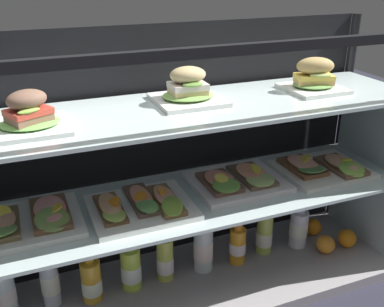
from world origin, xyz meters
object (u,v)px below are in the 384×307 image
Objects in this scene: plated_roll_sandwich_far_right at (314,79)px; juice_bottle_front_middle at (299,227)px; plated_roll_sandwich_center at (188,90)px; orange_fruit_near_left_post at (313,227)px; juice_bottle_front_left_end at (50,281)px; orange_fruit_beside_bottles at (326,244)px; open_sandwich_tray_near_left_corner at (323,167)px; juice_bottle_near_post at (203,246)px; plated_roll_sandwich_near_right_corner at (29,116)px; open_sandwich_tray_near_right_corner at (141,205)px; juice_bottle_back_right at (131,268)px; juice_bottle_front_right_end at (165,259)px; juice_bottle_front_second at (91,280)px; orange_fruit_rolled_forward at (347,238)px; open_sandwich_tray_mid_left at (27,221)px; juice_bottle_back_left at (264,233)px; juice_bottle_tucked_behind at (238,244)px; juice_bottle_back_center at (4,292)px; open_sandwich_tray_mid_right at (237,180)px.

juice_bottle_front_middle is (0.03, 0.03, -0.61)m from plated_roll_sandwich_far_right.
orange_fruit_near_left_post is at bearing 3.62° from plated_roll_sandwich_center.
juice_bottle_front_left_end reaches higher than orange_fruit_beside_bottles.
open_sandwich_tray_near_left_corner is 1.44× the size of juice_bottle_front_left_end.
juice_bottle_near_post reaches higher than orange_fruit_beside_bottles.
open_sandwich_tray_near_right_corner is (0.28, -0.00, -0.32)m from plated_roll_sandwich_near_right_corner.
juice_bottle_front_right_end is at bearing -0.45° from juice_bottle_back_right.
orange_fruit_near_left_post is (1.04, 0.11, -0.65)m from plated_roll_sandwich_near_right_corner.
juice_bottle_front_second is 2.81× the size of orange_fruit_rolled_forward.
open_sandwich_tray_mid_left is 0.88m from juice_bottle_back_left.
juice_bottle_front_middle is at bearing -0.53° from juice_bottle_near_post.
juice_bottle_back_right is at bearing 7.70° from open_sandwich_tray_mid_left.
juice_bottle_back_left reaches higher than juice_bottle_front_right_end.
plated_roll_sandwich_far_right reaches higher than plated_roll_sandwich_near_right_corner.
open_sandwich_tray_near_left_corner is (0.69, 0.02, -0.00)m from open_sandwich_tray_near_right_corner.
plated_roll_sandwich_center is (0.47, 0.07, 0.00)m from plated_roll_sandwich_near_right_corner.
open_sandwich_tray_near_right_corner is at bearing -162.71° from juice_bottle_near_post.
orange_fruit_rolled_forward is (0.65, -0.09, -0.65)m from plated_roll_sandwich_center.
juice_bottle_tucked_behind is (0.71, 0.03, -0.29)m from open_sandwich_tray_mid_left.
orange_fruit_beside_bottles is 1.04× the size of orange_fruit_near_left_post.
juice_bottle_front_second is at bearing -13.63° from juice_bottle_front_left_end.
juice_bottle_front_second is 0.98× the size of juice_bottle_front_middle.
plated_roll_sandwich_near_right_corner reaches higher than open_sandwich_tray_near_right_corner.
juice_bottle_front_right_end is (0.53, -0.02, -0.01)m from juice_bottle_back_center.
juice_bottle_back_left is 3.05× the size of orange_fruit_beside_bottles.
open_sandwich_tray_near_left_corner is 1.42× the size of juice_bottle_back_left.
orange_fruit_near_left_post is at bearing 121.61° from orange_fruit_rolled_forward.
juice_bottle_front_middle is 0.20m from orange_fruit_rolled_forward.
open_sandwich_tray_mid_left reaches higher than juice_bottle_near_post.
juice_bottle_near_post reaches higher than juice_bottle_front_middle.
plated_roll_sandwich_far_right reaches higher than juice_bottle_front_right_end.
orange_fruit_near_left_post is (0.25, 0.02, -0.05)m from juice_bottle_back_left.
juice_bottle_near_post reaches higher than orange_fruit_near_left_post.
plated_roll_sandwich_center reaches higher than orange_fruit_rolled_forward.
juice_bottle_front_left_end reaches higher than juice_bottle_back_center.
plated_roll_sandwich_center is at bearing 4.25° from open_sandwich_tray_mid_left.
orange_fruit_near_left_post is (1.19, 0.02, -0.06)m from juice_bottle_back_center.
juice_bottle_near_post is at bearing 172.57° from open_sandwich_tray_near_left_corner.
open_sandwich_tray_mid_left reaches higher than orange_fruit_beside_bottles.
juice_bottle_front_left_end is 0.68m from juice_bottle_tucked_behind.
open_sandwich_tray_mid_right is 1.53× the size of juice_bottle_front_second.
juice_bottle_back_right is 2.70× the size of orange_fruit_beside_bottles.
juice_bottle_back_center is (-0.43, 0.09, -0.27)m from open_sandwich_tray_near_right_corner.
juice_bottle_back_right is 0.41m from juice_bottle_tucked_behind.
plated_roll_sandwich_near_right_corner reaches higher than orange_fruit_beside_bottles.
plated_roll_sandwich_near_right_corner is 1.20m from orange_fruit_beside_bottles.
juice_bottle_back_right reaches higher than orange_fruit_rolled_forward.
open_sandwich_tray_mid_right reaches higher than juice_bottle_back_left.
juice_bottle_front_middle is at bearing -0.23° from plated_roll_sandwich_center.
juice_bottle_back_right is at bearing 4.45° from juice_bottle_front_second.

